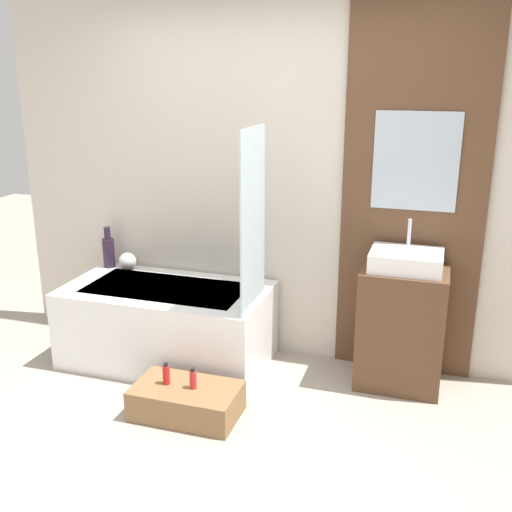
# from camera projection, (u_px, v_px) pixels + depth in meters

# --- Properties ---
(ground_plane) EXTENTS (12.00, 12.00, 0.00)m
(ground_plane) POSITION_uv_depth(u_px,v_px,m) (196.00, 470.00, 3.22)
(ground_plane) COLOR #A39989
(wall_tiled_back) EXTENTS (4.20, 0.06, 2.60)m
(wall_tiled_back) POSITION_uv_depth(u_px,v_px,m) (278.00, 181.00, 4.27)
(wall_tiled_back) COLOR beige
(wall_tiled_back) RESTS_ON ground_plane
(wall_wood_accent) EXTENTS (0.94, 0.04, 2.60)m
(wall_wood_accent) POSITION_uv_depth(u_px,v_px,m) (414.00, 189.00, 3.95)
(wall_wood_accent) COLOR brown
(wall_wood_accent) RESTS_ON ground_plane
(bathtub) EXTENTS (1.46, 0.79, 0.57)m
(bathtub) POSITION_uv_depth(u_px,v_px,m) (168.00, 324.00, 4.37)
(bathtub) COLOR white
(bathtub) RESTS_ON ground_plane
(glass_shower_screen) EXTENTS (0.01, 0.47, 1.17)m
(glass_shower_screen) POSITION_uv_depth(u_px,v_px,m) (253.00, 220.00, 3.79)
(glass_shower_screen) COLOR silver
(glass_shower_screen) RESTS_ON bathtub
(wooden_step_bench) EXTENTS (0.65, 0.38, 0.19)m
(wooden_step_bench) POSITION_uv_depth(u_px,v_px,m) (187.00, 401.00, 3.71)
(wooden_step_bench) COLOR olive
(wooden_step_bench) RESTS_ON ground_plane
(vanity_cabinet) EXTENTS (0.56, 0.43, 0.82)m
(vanity_cabinet) POSITION_uv_depth(u_px,v_px,m) (401.00, 328.00, 4.00)
(vanity_cabinet) COLOR brown
(vanity_cabinet) RESTS_ON ground_plane
(sink) EXTENTS (0.46, 0.36, 0.31)m
(sink) POSITION_uv_depth(u_px,v_px,m) (406.00, 260.00, 3.86)
(sink) COLOR white
(sink) RESTS_ON vanity_cabinet
(vase_tall_dark) EXTENTS (0.09, 0.09, 0.33)m
(vase_tall_dark) POSITION_uv_depth(u_px,v_px,m) (109.00, 251.00, 4.71)
(vase_tall_dark) COLOR #2D1E33
(vase_tall_dark) RESTS_ON bathtub
(vase_round_light) EXTENTS (0.14, 0.14, 0.14)m
(vase_round_light) POSITION_uv_depth(u_px,v_px,m) (128.00, 261.00, 4.65)
(vase_round_light) COLOR silver
(vase_round_light) RESTS_ON bathtub
(bottle_soap_primary) EXTENTS (0.04, 0.04, 0.14)m
(bottle_soap_primary) POSITION_uv_depth(u_px,v_px,m) (166.00, 374.00, 3.70)
(bottle_soap_primary) COLOR red
(bottle_soap_primary) RESTS_ON wooden_step_bench
(bottle_soap_secondary) EXTENTS (0.04, 0.04, 0.14)m
(bottle_soap_secondary) POSITION_uv_depth(u_px,v_px,m) (193.00, 379.00, 3.65)
(bottle_soap_secondary) COLOR red
(bottle_soap_secondary) RESTS_ON wooden_step_bench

